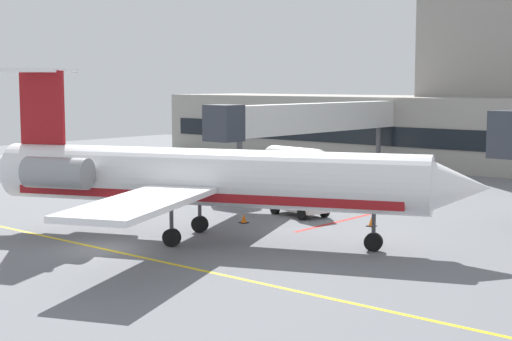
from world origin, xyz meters
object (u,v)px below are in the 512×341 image
regional_jet (197,177)px  pushback_tractor (99,171)px  belt_loader (304,202)px  fuel_tank (295,158)px  baggage_tug (246,172)px

regional_jet → pushback_tractor: regional_jet is taller
belt_loader → regional_jet: bearing=-89.8°
regional_jet → fuel_tank: (-14.54, 27.25, -1.95)m
belt_loader → baggage_tug: bearing=144.2°
baggage_tug → fuel_tank: 9.17m
baggage_tug → belt_loader: size_ratio=0.76×
baggage_tug → pushback_tractor: baggage_tug is taller
belt_loader → pushback_tractor: bearing=174.2°
regional_jet → baggage_tug: regional_jet is taller
regional_jet → belt_loader: regional_jet is taller
baggage_tug → belt_loader: 15.53m
baggage_tug → pushback_tractor: size_ratio=0.86×
regional_jet → belt_loader: size_ratio=6.65×
belt_loader → fuel_tank: size_ratio=0.54×
baggage_tug → fuel_tank: (-1.92, 8.96, 0.34)m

